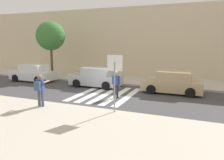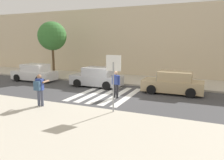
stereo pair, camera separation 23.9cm
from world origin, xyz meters
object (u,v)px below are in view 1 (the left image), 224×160
(photographer_with_backpack, at_px, (40,88))
(stop_sign, at_px, (115,71))
(parked_car_tan, at_px, (173,83))
(parked_car_white, at_px, (33,73))
(street_tree_west, at_px, (51,36))
(parked_car_silver, at_px, (96,78))
(pedestrian_crossing, at_px, (116,83))

(photographer_with_backpack, bearing_deg, stop_sign, 9.85)
(stop_sign, xyz_separation_m, parked_car_tan, (2.06, 5.76, -1.46))
(parked_car_white, bearing_deg, photographer_with_backpack, -45.70)
(parked_car_white, distance_m, parked_car_tan, 12.33)
(stop_sign, bearing_deg, street_tree_west, 141.09)
(street_tree_west, bearing_deg, parked_car_tan, -10.39)
(stop_sign, relative_size, photographer_with_backpack, 1.62)
(stop_sign, distance_m, parked_car_silver, 7.09)
(parked_car_white, height_order, street_tree_west, street_tree_west)
(pedestrian_crossing, bearing_deg, parked_car_silver, 135.29)
(photographer_with_backpack, xyz_separation_m, parked_car_white, (-6.29, 6.45, -0.44))
(street_tree_west, bearing_deg, parked_car_white, -101.32)
(parked_car_tan, bearing_deg, parked_car_white, 180.00)
(parked_car_white, bearing_deg, parked_car_tan, 0.00)
(parked_car_white, distance_m, street_tree_west, 4.02)
(parked_car_white, bearing_deg, stop_sign, -29.27)
(pedestrian_crossing, relative_size, parked_car_white, 0.42)
(photographer_with_backpack, xyz_separation_m, parked_car_tan, (6.04, 6.45, -0.44))
(photographer_with_backpack, relative_size, pedestrian_crossing, 1.00)
(stop_sign, xyz_separation_m, street_tree_west, (-9.83, 7.94, 1.89))
(stop_sign, xyz_separation_m, parked_car_silver, (-3.87, 5.76, -1.46))
(photographer_with_backpack, xyz_separation_m, parked_car_silver, (0.10, 6.45, -0.44))
(parked_car_white, distance_m, parked_car_silver, 6.39)
(stop_sign, height_order, parked_car_tan, stop_sign)
(pedestrian_crossing, bearing_deg, stop_sign, -69.79)
(photographer_with_backpack, xyz_separation_m, street_tree_west, (-5.85, 8.63, 2.90))
(pedestrian_crossing, relative_size, street_tree_west, 0.32)
(photographer_with_backpack, distance_m, parked_car_tan, 8.85)
(stop_sign, distance_m, parked_car_tan, 6.29)
(stop_sign, height_order, pedestrian_crossing, stop_sign)
(photographer_with_backpack, distance_m, street_tree_west, 10.82)
(parked_car_silver, bearing_deg, parked_car_white, -180.00)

